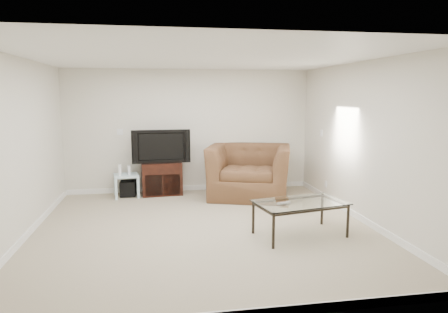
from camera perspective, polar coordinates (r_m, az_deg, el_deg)
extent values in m
plane|color=tan|center=(6.08, -2.83, -10.26)|extent=(5.00, 5.00, 0.00)
plane|color=white|center=(5.77, -3.02, 13.92)|extent=(5.00, 5.00, 0.00)
cube|color=silver|center=(8.27, -4.92, 3.67)|extent=(5.00, 0.02, 2.50)
cube|color=silver|center=(6.04, -27.19, 0.85)|extent=(0.02, 5.00, 2.50)
cube|color=silver|center=(6.56, 19.33, 1.88)|extent=(0.02, 5.00, 2.50)
cube|color=white|center=(8.26, -14.66, 3.41)|extent=(0.12, 0.02, 0.12)
cube|color=white|center=(7.99, 13.74, 3.27)|extent=(0.02, 0.09, 0.13)
cube|color=white|center=(7.86, 14.35, -3.85)|extent=(0.02, 0.08, 0.12)
cube|color=black|center=(8.07, -8.93, -1.57)|extent=(0.50, 0.37, 0.07)
imported|color=black|center=(8.02, -9.01, 1.53)|extent=(1.07, 0.27, 0.66)
cube|color=black|center=(8.12, -13.55, -4.45)|extent=(0.31, 0.31, 0.30)
cube|color=white|center=(8.00, -14.62, -1.86)|extent=(0.05, 0.15, 0.20)
cube|color=silver|center=(8.01, -13.43, -1.90)|extent=(0.07, 0.13, 0.18)
imported|color=#4B341D|center=(7.81, 3.62, -0.84)|extent=(1.79, 1.45, 1.36)
cube|color=#B2B2B7|center=(5.61, 8.53, -6.60)|extent=(0.20, 0.10, 0.02)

